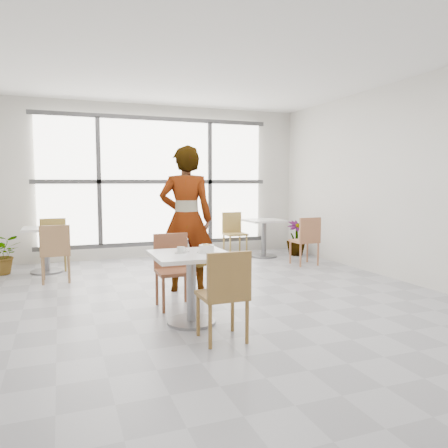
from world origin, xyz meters
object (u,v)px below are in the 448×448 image
object	(u,v)px
chair_near	(225,290)
bg_table_left	(46,243)
bg_chair_left_far	(53,240)
plant_right	(296,238)
coffee_cup	(181,250)
main_table	(191,275)
chair_far	(173,265)
bg_table_right	(264,233)
person	(186,219)
bg_chair_left_near	(55,249)
plant_left	(2,254)
bg_chair_right_near	(307,238)
bg_chair_right_far	(234,230)
oatmeal_bowl	(207,249)

from	to	relation	value
chair_near	bg_table_left	size ratio (longest dim) A/B	1.16
chair_near	bg_table_left	distance (m)	4.32
bg_table_left	bg_chair_left_far	xyz separation A→B (m)	(0.11, 0.23, 0.01)
bg_chair_left_far	plant_right	world-z (taller)	bg_chair_left_far
coffee_cup	bg_table_left	bearing A→B (deg)	113.09
main_table	coffee_cup	size ratio (longest dim) A/B	5.03
chair_far	bg_table_right	world-z (taller)	chair_far
main_table	bg_chair_left_far	size ratio (longest dim) A/B	0.92
main_table	bg_table_left	distance (m)	3.67
main_table	chair_far	world-z (taller)	chair_far
bg_table_right	bg_chair_left_far	bearing A→B (deg)	177.77
bg_chair_left_far	plant_right	bearing A→B (deg)	-2.34
person	bg_chair_left_near	size ratio (longest dim) A/B	2.27
chair_far	plant_left	bearing A→B (deg)	128.11
bg_chair_left_near	coffee_cup	bearing A→B (deg)	117.16
bg_chair_left_near	plant_left	bearing A→B (deg)	-49.52
bg_table_left	bg_table_right	distance (m)	4.02
plant_left	bg_chair_right_near	bearing A→B (deg)	-12.44
person	bg_table_left	world-z (taller)	person
person	plant_right	world-z (taller)	person
bg_table_left	bg_table_right	xyz separation A→B (m)	(4.02, 0.07, 0.00)
bg_chair_right_far	chair_far	bearing A→B (deg)	-123.05
coffee_cup	plant_left	bearing A→B (deg)	121.31
bg_table_right	bg_chair_right_far	bearing A→B (deg)	131.24
person	bg_chair_left_near	distance (m)	2.09
coffee_cup	bg_chair_right_far	distance (m)	4.46
bg_chair_left_near	person	bearing A→B (deg)	146.11
person	bg_chair_left_far	xyz separation A→B (m)	(-1.73, 2.21, -0.49)
bg_chair_right_near	chair_near	bearing A→B (deg)	47.80
chair_near	coffee_cup	distance (m)	0.78
bg_table_left	bg_chair_right_near	xyz separation A→B (m)	(4.35, -1.00, 0.01)
bg_chair_right_far	plant_right	distance (m)	1.29
person	plant_left	xyz separation A→B (m)	(-2.50, 2.08, -0.66)
person	plant_right	xyz separation A→B (m)	(2.90, 2.02, -0.64)
chair_near	bg_chair_right_near	world-z (taller)	same
chair_near	bg_chair_right_near	size ratio (longest dim) A/B	1.00
chair_near	oatmeal_bowl	distance (m)	0.69
oatmeal_bowl	bg_chair_left_near	world-z (taller)	bg_chair_left_near
person	plant_left	world-z (taller)	person
chair_near	oatmeal_bowl	size ratio (longest dim) A/B	4.14
plant_left	bg_chair_left_near	bearing A→B (deg)	-49.52
plant_right	person	bearing A→B (deg)	-145.11
coffee_cup	bg_table_right	world-z (taller)	coffee_cup
oatmeal_bowl	plant_left	size ratio (longest dim) A/B	0.32
bg_chair_left_near	plant_right	size ratio (longest dim) A/B	1.24
bg_table_right	bg_chair_left_near	xyz separation A→B (m)	(-3.87, -0.93, 0.01)
bg_chair_right_near	person	bearing A→B (deg)	21.31
chair_far	coffee_cup	world-z (taller)	chair_far
chair_near	plant_left	distance (m)	4.70
bg_chair_left_far	plant_left	xyz separation A→B (m)	(-0.77, -0.13, -0.18)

